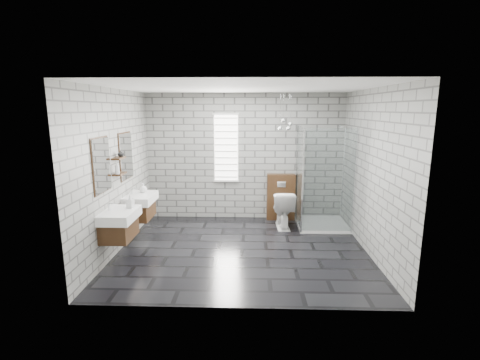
{
  "coord_description": "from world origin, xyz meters",
  "views": [
    {
      "loc": [
        0.14,
        -5.61,
        2.37
      ],
      "look_at": [
        -0.05,
        0.35,
        1.15
      ],
      "focal_mm": 26.0,
      "sensor_mm": 36.0,
      "label": 1
    }
  ],
  "objects_px": {
    "vanity_left": "(117,216)",
    "cistern_panel": "(281,197)",
    "vanity_right": "(138,199)",
    "shower_enclosure": "(319,203)",
    "toilet": "(283,209)"
  },
  "relations": [
    {
      "from": "toilet",
      "to": "shower_enclosure",
      "type": "bearing_deg",
      "value": 177.21
    },
    {
      "from": "cistern_panel",
      "to": "toilet",
      "type": "height_order",
      "value": "cistern_panel"
    },
    {
      "from": "vanity_right",
      "to": "cistern_panel",
      "type": "relative_size",
      "value": 1.57
    },
    {
      "from": "vanity_left",
      "to": "cistern_panel",
      "type": "xyz_separation_m",
      "value": [
        2.69,
        2.29,
        -0.26
      ]
    },
    {
      "from": "cistern_panel",
      "to": "shower_enclosure",
      "type": "bearing_deg",
      "value": -35.81
    },
    {
      "from": "vanity_left",
      "to": "vanity_right",
      "type": "distance_m",
      "value": 1.02
    },
    {
      "from": "vanity_right",
      "to": "shower_enclosure",
      "type": "distance_m",
      "value": 3.5
    },
    {
      "from": "vanity_left",
      "to": "cistern_panel",
      "type": "height_order",
      "value": "vanity_left"
    },
    {
      "from": "shower_enclosure",
      "to": "toilet",
      "type": "relative_size",
      "value": 2.66
    },
    {
      "from": "vanity_right",
      "to": "shower_enclosure",
      "type": "height_order",
      "value": "shower_enclosure"
    },
    {
      "from": "cistern_panel",
      "to": "vanity_right",
      "type": "bearing_deg",
      "value": -154.8
    },
    {
      "from": "vanity_left",
      "to": "cistern_panel",
      "type": "relative_size",
      "value": 1.57
    },
    {
      "from": "vanity_right",
      "to": "shower_enclosure",
      "type": "bearing_deg",
      "value": 12.4
    },
    {
      "from": "cistern_panel",
      "to": "toilet",
      "type": "xyz_separation_m",
      "value": [
        0.0,
        -0.51,
        -0.12
      ]
    },
    {
      "from": "shower_enclosure",
      "to": "vanity_left",
      "type": "bearing_deg",
      "value": -152.54
    }
  ]
}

